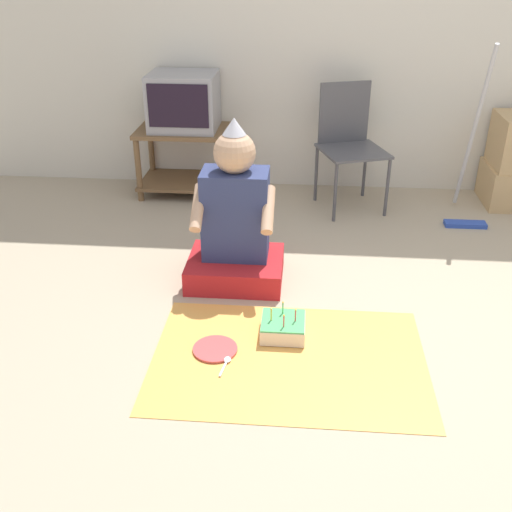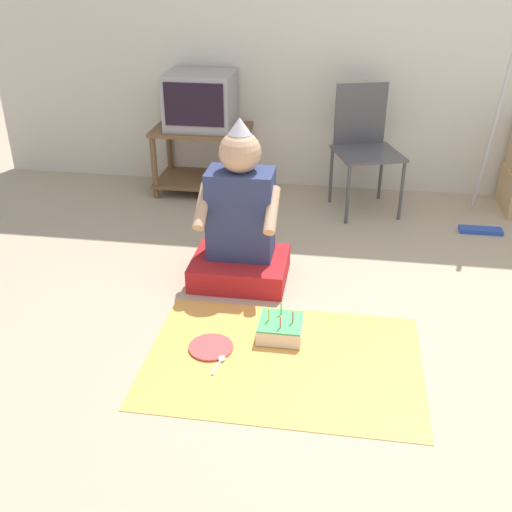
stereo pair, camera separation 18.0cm
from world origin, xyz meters
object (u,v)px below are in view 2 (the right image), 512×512
at_px(folding_chair, 364,140).
at_px(paper_plate, 211,347).
at_px(person_seated, 240,225).
at_px(birthday_cake, 281,328).
at_px(tv, 201,100).
at_px(dust_mop, 487,178).

xyz_separation_m(folding_chair, paper_plate, (-0.70, -1.91, -0.49)).
height_order(person_seated, birthday_cake, person_seated).
distance_m(tv, paper_plate, 2.22).
distance_m(tv, person_seated, 1.47).
bearing_deg(person_seated, birthday_cake, -62.02).
bearing_deg(dust_mop, folding_chair, 163.30).
distance_m(dust_mop, paper_plate, 2.28).
relative_size(folding_chair, dust_mop, 0.72).
xyz_separation_m(dust_mop, paper_plate, (-1.52, -1.66, -0.34)).
relative_size(folding_chair, birthday_cake, 4.03).
bearing_deg(tv, folding_chair, -6.37).
distance_m(dust_mop, person_seated, 1.77).
bearing_deg(tv, birthday_cake, -66.34).
height_order(tv, folding_chair, tv).
bearing_deg(paper_plate, birthday_cake, 26.34).
height_order(tv, paper_plate, tv).
bearing_deg(paper_plate, tv, 103.97).
distance_m(folding_chair, dust_mop, 0.86).
xyz_separation_m(tv, birthday_cake, (0.83, -1.89, -0.66)).
relative_size(folding_chair, paper_plate, 4.07).
xyz_separation_m(tv, person_seated, (0.53, -1.32, -0.37)).
bearing_deg(person_seated, dust_mop, 32.27).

